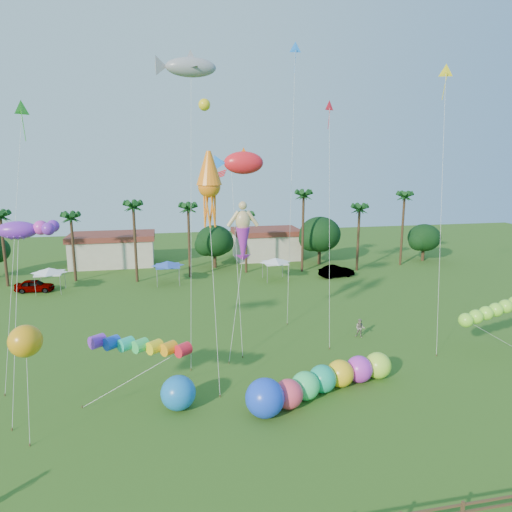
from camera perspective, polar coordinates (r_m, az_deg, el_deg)
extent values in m
plane|color=#285116|center=(27.12, 4.68, -23.52)|extent=(160.00, 160.00, 0.00)
cylinder|color=#3A2819|center=(65.17, -28.96, 0.49)|extent=(0.36, 0.36, 9.00)
cylinder|color=#3A2819|center=(64.24, -21.86, 0.76)|extent=(0.36, 0.36, 8.50)
cylinder|color=#3A2819|center=(61.20, -14.85, 1.42)|extent=(0.36, 0.36, 10.00)
cylinder|color=#3A2819|center=(62.22, -8.35, 1.63)|extent=(0.36, 0.36, 9.50)
cylinder|color=#3A2819|center=(64.27, -1.25, 1.40)|extent=(0.36, 0.36, 8.00)
cylinder|color=#3A2819|center=(64.98, 5.87, 2.80)|extent=(0.36, 0.36, 11.00)
cylinder|color=#3A2819|center=(67.06, 12.64, 1.99)|extent=(0.36, 0.36, 9.00)
cylinder|color=#3A2819|center=(72.31, 17.82, 3.01)|extent=(0.36, 0.36, 10.50)
sphere|color=#113814|center=(67.59, -5.21, 1.90)|extent=(5.46, 5.46, 5.46)
sphere|color=#113814|center=(70.12, 7.99, 2.71)|extent=(6.30, 6.30, 6.30)
sphere|color=#113814|center=(76.79, 20.27, 2.18)|extent=(5.04, 5.04, 5.04)
cube|color=beige|center=(72.85, -17.44, 0.50)|extent=(12.00, 7.00, 4.00)
cube|color=beige|center=(74.30, 1.29, 1.26)|extent=(10.00, 7.00, 4.00)
pyramid|color=white|center=(60.14, -24.43, -1.63)|extent=(3.00, 3.00, 0.60)
pyramid|color=blue|center=(59.58, -10.99, -0.88)|extent=(3.00, 3.00, 0.60)
pyramid|color=white|center=(60.36, 2.42, -0.51)|extent=(3.00, 3.00, 0.60)
cube|color=brown|center=(24.82, 24.39, -27.07)|extent=(0.12, 0.12, 1.00)
imported|color=#4C4C54|center=(61.71, -25.95, -3.35)|extent=(4.56, 2.13, 1.51)
imported|color=#4C4C54|center=(63.42, 10.04, -1.89)|extent=(5.05, 2.51, 1.59)
imported|color=gray|center=(42.66, 12.88, -8.79)|extent=(1.04, 0.99, 1.70)
sphere|color=#EE3E5A|center=(30.70, 4.07, -16.82)|extent=(1.93, 1.93, 1.93)
sphere|color=#34E073|center=(31.77, 6.19, -15.82)|extent=(1.93, 1.93, 1.93)
sphere|color=#18AD80|center=(32.79, 8.30, -14.95)|extent=(1.93, 1.93, 1.93)
sphere|color=yellow|center=(33.73, 10.49, -14.23)|extent=(1.93, 1.93, 1.93)
sphere|color=#C831D0|center=(34.61, 12.76, -13.63)|extent=(1.93, 1.93, 1.93)
sphere|color=#B8FF38|center=(35.50, 14.99, -13.07)|extent=(1.93, 1.93, 1.93)
sphere|color=blue|center=(29.65, 1.12, -17.31)|extent=(3.17, 3.17, 2.46)
sphere|color=blue|center=(30.84, -9.69, -16.50)|extent=(2.24, 2.24, 2.24)
cylinder|color=red|center=(30.67, -12.13, -11.62)|extent=(6.01, 3.77, 0.86)
cylinder|color=silver|center=(31.67, -15.14, -14.58)|extent=(6.58, 0.42, 3.63)
cylinder|color=brown|center=(33.03, -20.91, -17.18)|extent=(0.08, 0.08, 0.16)
ellipsoid|color=#8DF135|center=(40.49, 24.75, -7.30)|extent=(6.20, 1.21, 1.35)
cylinder|color=silver|center=(42.76, 27.47, -8.80)|extent=(5.54, 0.32, 3.17)
sphere|color=orange|center=(28.02, -26.87, -9.46)|extent=(1.77, 1.77, 1.77)
cylinder|color=silver|center=(29.10, -26.64, -15.21)|extent=(0.30, 0.36, 6.11)
cylinder|color=brown|center=(30.41, -26.43, -20.37)|extent=(0.08, 0.08, 0.16)
cylinder|color=silver|center=(37.18, -2.50, -5.20)|extent=(1.93, 4.02, 9.57)
cylinder|color=brown|center=(36.89, -3.42, -13.18)|extent=(0.08, 0.08, 0.16)
ellipsoid|color=red|center=(40.44, -1.55, 11.57)|extent=(5.50, 3.64, 2.18)
cylinder|color=silver|center=(38.30, -1.61, -0.11)|extent=(1.24, 5.86, 15.48)
cylinder|color=brown|center=(37.86, -1.67, -12.48)|extent=(0.08, 0.08, 0.16)
ellipsoid|color=gray|center=(38.98, -8.15, 22.32)|extent=(5.63, 3.63, 1.89)
cylinder|color=silver|center=(35.69, -8.14, 4.88)|extent=(1.06, 5.75, 22.84)
cylinder|color=brown|center=(36.10, -8.13, -13.87)|extent=(0.08, 0.08, 0.16)
cone|color=orange|center=(31.59, -5.86, 8.65)|extent=(1.82, 1.82, 4.95)
cylinder|color=silver|center=(31.16, -5.19, -4.42)|extent=(0.12, 3.31, 13.95)
cylinder|color=brown|center=(32.31, -4.52, -17.06)|extent=(0.08, 0.08, 0.16)
ellipsoid|color=purple|center=(31.97, -27.67, 2.88)|extent=(4.27, 2.56, 1.61)
cylinder|color=silver|center=(31.59, -27.92, -7.96)|extent=(0.43, 3.72, 11.45)
cylinder|color=brown|center=(32.31, -28.19, -18.54)|extent=(0.08, 0.08, 0.16)
cone|color=red|center=(41.28, 9.16, 17.94)|extent=(1.11, 0.64, 1.10)
cylinder|color=silver|center=(39.29, 9.16, 3.51)|extent=(0.93, 4.29, 20.16)
cylinder|color=brown|center=(39.92, 9.17, -11.30)|extent=(0.08, 0.08, 0.16)
cone|color=yellow|center=(42.63, 22.65, 20.45)|extent=(1.31, 0.72, 1.30)
cylinder|color=silver|center=(40.15, 22.13, 4.78)|extent=(1.52, 4.19, 22.68)
cylinder|color=brown|center=(40.88, 21.63, -11.46)|extent=(0.08, 0.08, 0.16)
cone|color=green|center=(36.83, -27.23, 15.97)|extent=(1.09, 1.10, 1.28)
cylinder|color=silver|center=(35.39, -28.06, 0.50)|extent=(1.82, 4.29, 19.13)
cylinder|color=brown|center=(36.61, -28.89, -14.95)|extent=(0.08, 0.08, 0.16)
cone|color=#1B77FA|center=(48.53, 4.94, 24.42)|extent=(1.33, 0.39, 1.32)
cylinder|color=silver|center=(44.83, 4.42, 8.57)|extent=(1.84, 4.95, 26.26)
cylinder|color=brown|center=(44.94, 3.91, -8.48)|extent=(0.08, 0.08, 0.16)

